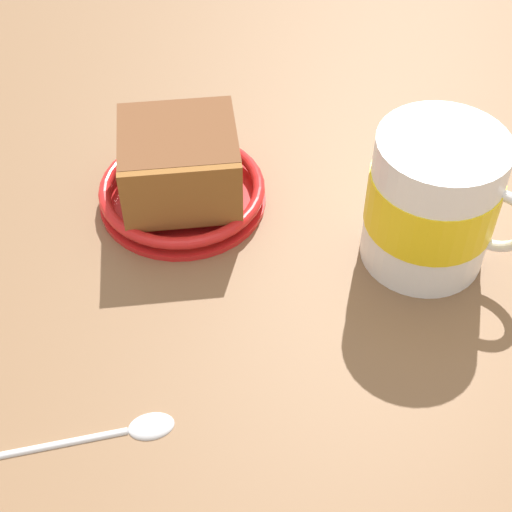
# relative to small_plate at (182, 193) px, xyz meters

# --- Properties ---
(ground_plane) EXTENTS (1.42, 1.42, 0.04)m
(ground_plane) POSITION_rel_small_plate_xyz_m (0.04, 0.06, -0.03)
(ground_plane) COLOR brown
(small_plate) EXTENTS (0.14, 0.14, 0.02)m
(small_plate) POSITION_rel_small_plate_xyz_m (0.00, 0.00, 0.00)
(small_plate) COLOR red
(small_plate) RESTS_ON ground_plane
(cake_slice) EXTENTS (0.12, 0.12, 0.06)m
(cake_slice) POSITION_rel_small_plate_xyz_m (0.00, 0.00, 0.03)
(cake_slice) COLOR brown
(cake_slice) RESTS_ON small_plate
(tea_mug) EXTENTS (0.10, 0.12, 0.11)m
(tea_mug) POSITION_rel_small_plate_xyz_m (0.01, 0.20, 0.05)
(tea_mug) COLOR white
(tea_mug) RESTS_ON ground_plane
(teaspoon) EXTENTS (0.06, 0.11, 0.01)m
(teaspoon) POSITION_rel_small_plate_xyz_m (0.21, 0.03, -0.01)
(teaspoon) COLOR silver
(teaspoon) RESTS_ON ground_plane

